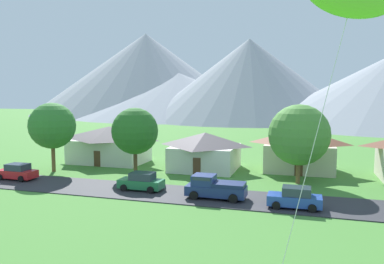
# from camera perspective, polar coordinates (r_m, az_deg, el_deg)

# --- Properties ---
(road_strip) EXTENTS (160.00, 6.10, 0.08)m
(road_strip) POSITION_cam_1_polar(r_m,az_deg,el_deg) (33.36, 6.64, -10.03)
(road_strip) COLOR #2D2D33
(road_strip) RESTS_ON ground
(mountain_central_ridge) EXTENTS (91.47, 91.47, 18.45)m
(mountain_central_ridge) POSITION_cam_1_polar(r_m,az_deg,el_deg) (161.00, -2.07, 5.69)
(mountain_central_ridge) COLOR #8E939E
(mountain_central_ridge) RESTS_ON ground
(mountain_far_west_ridge) EXTENTS (106.26, 106.26, 38.34)m
(mountain_far_west_ridge) POSITION_cam_1_polar(r_m,az_deg,el_deg) (184.51, -6.98, 8.73)
(mountain_far_west_ridge) COLOR #8E939E
(mountain_far_west_ridge) RESTS_ON ground
(mountain_west_ridge) EXTENTS (79.45, 79.45, 29.97)m
(mountain_west_ridge) POSITION_cam_1_polar(r_m,az_deg,el_deg) (143.75, 8.64, 7.94)
(mountain_west_ridge) COLOR #8E939E
(mountain_west_ridge) RESTS_ON ground
(house_leftmost) EXTENTS (10.39, 6.86, 4.85)m
(house_leftmost) POSITION_cam_1_polar(r_m,az_deg,el_deg) (51.56, -12.43, -1.76)
(house_leftmost) COLOR silver
(house_leftmost) RESTS_ON ground
(house_left_center) EXTENTS (8.17, 7.95, 4.51)m
(house_left_center) POSITION_cam_1_polar(r_m,az_deg,el_deg) (45.68, 2.02, -2.79)
(house_left_center) COLOR silver
(house_left_center) RESTS_ON ground
(house_rightmost) EXTENTS (8.53, 6.63, 5.07)m
(house_rightmost) POSITION_cam_1_polar(r_m,az_deg,el_deg) (46.45, 16.01, -2.51)
(house_rightmost) COLOR beige
(house_rightmost) RESTS_ON ground
(tree_left_of_center) EXTENTS (5.39, 5.39, 8.15)m
(tree_left_of_center) POSITION_cam_1_polar(r_m,az_deg,el_deg) (46.87, -20.45, 0.88)
(tree_left_of_center) COLOR brown
(tree_left_of_center) RESTS_ON ground
(tree_center) EXTENTS (6.20, 6.20, 8.11)m
(tree_center) POSITION_cam_1_polar(r_m,az_deg,el_deg) (39.54, 15.95, -0.43)
(tree_center) COLOR brown
(tree_center) RESTS_ON ground
(tree_right_of_center) EXTENTS (5.22, 5.22, 7.63)m
(tree_right_of_center) POSITION_cam_1_polar(r_m,az_deg,el_deg) (42.40, -8.66, 0.13)
(tree_right_of_center) COLOR #4C3823
(tree_right_of_center) RESTS_ON ground
(parked_car_red_west_end) EXTENTS (4.22, 2.12, 1.68)m
(parked_car_red_west_end) POSITION_cam_1_polar(r_m,az_deg,el_deg) (44.28, -25.02, -5.52)
(parked_car_red_west_end) COLOR red
(parked_car_red_west_end) RESTS_ON road_strip
(parked_car_green_mid_east) EXTENTS (4.20, 2.09, 1.68)m
(parked_car_green_mid_east) POSITION_cam_1_polar(r_m,az_deg,el_deg) (36.08, -7.68, -7.49)
(parked_car_green_mid_east) COLOR #237042
(parked_car_green_mid_east) RESTS_ON road_strip
(parked_car_blue_east_end) EXTENTS (4.20, 2.08, 1.68)m
(parked_car_blue_east_end) POSITION_cam_1_polar(r_m,az_deg,el_deg) (31.40, 15.36, -9.63)
(parked_car_blue_east_end) COLOR #2847A8
(parked_car_blue_east_end) RESTS_ON road_strip
(pickup_truck_navy_west_side) EXTENTS (5.22, 2.36, 1.99)m
(pickup_truck_navy_west_side) POSITION_cam_1_polar(r_m,az_deg,el_deg) (33.02, 3.44, -8.34)
(pickup_truck_navy_west_side) COLOR navy
(pickup_truck_navy_west_side) RESTS_ON road_strip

